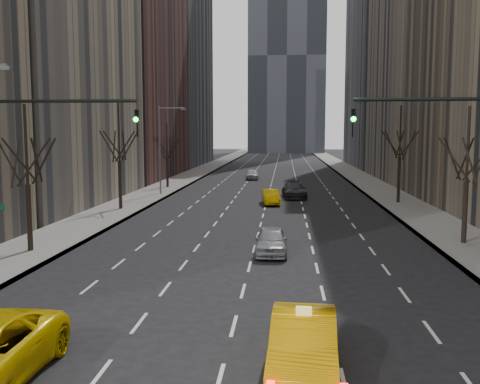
# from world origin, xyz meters

# --- Properties ---
(sidewalk_left) EXTENTS (4.50, 320.00, 0.15)m
(sidewalk_left) POSITION_xyz_m (-12.25, 70.00, 0.07)
(sidewalk_left) COLOR slate
(sidewalk_left) RESTS_ON ground
(sidewalk_right) EXTENTS (4.50, 320.00, 0.15)m
(sidewalk_right) POSITION_xyz_m (12.25, 70.00, 0.07)
(sidewalk_right) COLOR slate
(sidewalk_right) RESTS_ON ground
(bld_left_far) EXTENTS (14.00, 28.00, 44.00)m
(bld_left_far) POSITION_xyz_m (-21.50, 66.00, 22.00)
(bld_left_far) COLOR brown
(bld_left_far) RESTS_ON ground
(bld_left_deep) EXTENTS (14.00, 30.00, 60.00)m
(bld_left_deep) POSITION_xyz_m (-21.50, 96.00, 30.00)
(bld_left_deep) COLOR #5E5E62
(bld_left_deep) RESTS_ON ground
(bld_right_deep) EXTENTS (14.00, 30.00, 58.00)m
(bld_right_deep) POSITION_xyz_m (21.50, 95.00, 29.00)
(bld_right_deep) COLOR #5E5E62
(bld_right_deep) RESTS_ON ground
(tree_lw_b) EXTENTS (3.36, 3.50, 7.82)m
(tree_lw_b) POSITION_xyz_m (-12.00, 18.00, 3.72)
(tree_lw_b) COLOR black
(tree_lw_b) RESTS_ON ground
(tree_lw_c) EXTENTS (3.36, 3.50, 8.74)m
(tree_lw_c) POSITION_xyz_m (-12.00, 34.00, 4.04)
(tree_lw_c) COLOR black
(tree_lw_c) RESTS_ON ground
(tree_lw_d) EXTENTS (3.36, 3.50, 7.36)m
(tree_lw_d) POSITION_xyz_m (-12.00, 52.00, 3.56)
(tree_lw_d) COLOR black
(tree_lw_d) RESTS_ON ground
(tree_rw_b) EXTENTS (3.36, 3.50, 7.82)m
(tree_rw_b) POSITION_xyz_m (12.00, 22.00, 3.72)
(tree_rw_b) COLOR black
(tree_rw_b) RESTS_ON ground
(tree_rw_c) EXTENTS (3.36, 3.50, 8.74)m
(tree_rw_c) POSITION_xyz_m (12.00, 40.00, 4.04)
(tree_rw_c) COLOR black
(tree_rw_c) RESTS_ON ground
(traffic_mast_left) EXTENTS (6.69, 0.39, 8.00)m
(traffic_mast_left) POSITION_xyz_m (-9.11, 12.00, 5.49)
(traffic_mast_left) COLOR black
(traffic_mast_left) RESTS_ON ground
(traffic_mast_right) EXTENTS (6.69, 0.39, 8.00)m
(traffic_mast_right) POSITION_xyz_m (9.11, 12.00, 5.49)
(traffic_mast_right) COLOR black
(traffic_mast_right) RESTS_ON ground
(streetlight_far) EXTENTS (2.83, 0.22, 9.00)m
(streetlight_far) POSITION_xyz_m (-10.84, 45.00, 5.62)
(streetlight_far) COLOR slate
(streetlight_far) RESTS_ON ground
(taxi_sedan) EXTENTS (1.98, 5.07, 1.64)m
(taxi_sedan) POSITION_xyz_m (2.21, 4.58, 0.82)
(taxi_sedan) COLOR #F8AD05
(taxi_sedan) RESTS_ON ground
(silver_sedan_ahead) EXTENTS (1.73, 4.22, 1.43)m
(silver_sedan_ahead) POSITION_xyz_m (0.98, 18.88, 0.72)
(silver_sedan_ahead) COLOR #929599
(silver_sedan_ahead) RESTS_ON ground
(far_taxi) EXTENTS (1.89, 4.20, 1.34)m
(far_taxi) POSITION_xyz_m (0.42, 38.78, 0.67)
(far_taxi) COLOR #F9BB05
(far_taxi) RESTS_ON ground
(far_suv_grey) EXTENTS (2.63, 5.53, 1.55)m
(far_suv_grey) POSITION_xyz_m (2.62, 43.79, 0.78)
(far_suv_grey) COLOR #28282D
(far_suv_grey) RESTS_ON ground
(far_car_white) EXTENTS (1.88, 4.29, 1.44)m
(far_car_white) POSITION_xyz_m (-2.80, 64.35, 0.72)
(far_car_white) COLOR #BBBBBB
(far_car_white) RESTS_ON ground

